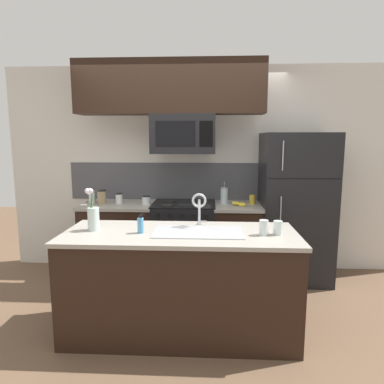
{
  "coord_description": "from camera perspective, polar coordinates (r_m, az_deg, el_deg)",
  "views": [
    {
      "loc": [
        0.31,
        -3.17,
        1.7
      ],
      "look_at": [
        0.13,
        0.27,
        1.16
      ],
      "focal_mm": 32.0,
      "sensor_mm": 36.0,
      "label": 1
    }
  ],
  "objects": [
    {
      "name": "ground_plane",
      "position": [
        3.61,
        -2.46,
        -19.18
      ],
      "size": [
        10.0,
        10.0,
        0.0
      ],
      "primitive_type": "plane",
      "color": "brown"
    },
    {
      "name": "rear_partition",
      "position": [
        4.47,
        2.83,
        3.77
      ],
      "size": [
        5.2,
        0.1,
        2.6
      ],
      "primitive_type": "cube",
      "color": "silver",
      "rests_on": "ground"
    },
    {
      "name": "splash_band",
      "position": [
        4.44,
        -1.07,
        1.8
      ],
      "size": [
        3.02,
        0.01,
        0.48
      ],
      "primitive_type": "cube",
      "color": "#4C4C51",
      "rests_on": "rear_partition"
    },
    {
      "name": "back_counter_left",
      "position": [
        4.4,
        -11.97,
        -7.7
      ],
      "size": [
        0.88,
        0.65,
        0.91
      ],
      "color": "black",
      "rests_on": "ground"
    },
    {
      "name": "back_counter_right",
      "position": [
        4.27,
        7.54,
        -8.09
      ],
      "size": [
        0.58,
        0.65,
        0.91
      ],
      "color": "black",
      "rests_on": "ground"
    },
    {
      "name": "stove_range",
      "position": [
        4.27,
        -1.35,
        -7.96
      ],
      "size": [
        0.76,
        0.64,
        0.93
      ],
      "color": "black",
      "rests_on": "ground"
    },
    {
      "name": "microwave",
      "position": [
        4.06,
        -1.44,
        9.62
      ],
      "size": [
        0.74,
        0.4,
        0.45
      ],
      "color": "black"
    },
    {
      "name": "upper_cabinet_band",
      "position": [
        4.09,
        -3.71,
        16.97
      ],
      "size": [
        2.16,
        0.34,
        0.6
      ],
      "primitive_type": "cube",
      "color": "black"
    },
    {
      "name": "refrigerator",
      "position": [
        4.3,
        16.74,
        -2.44
      ],
      "size": [
        0.81,
        0.74,
        1.77
      ],
      "color": "black",
      "rests_on": "ground"
    },
    {
      "name": "storage_jar_tall",
      "position": [
        4.38,
        -16.3,
        -0.83
      ],
      "size": [
        0.08,
        0.08,
        0.15
      ],
      "color": "silver",
      "rests_on": "back_counter_left"
    },
    {
      "name": "storage_jar_medium",
      "position": [
        4.31,
        -14.8,
        -0.77
      ],
      "size": [
        0.11,
        0.11,
        0.17
      ],
      "color": "#997F5B",
      "rests_on": "back_counter_left"
    },
    {
      "name": "storage_jar_short",
      "position": [
        4.3,
        -12.08,
        -1.02
      ],
      "size": [
        0.08,
        0.08,
        0.12
      ],
      "color": "silver",
      "rests_on": "back_counter_left"
    },
    {
      "name": "storage_jar_squat",
      "position": [
        4.17,
        -7.62,
        -1.35
      ],
      "size": [
        0.1,
        0.1,
        0.1
      ],
      "color": "silver",
      "rests_on": "back_counter_left"
    },
    {
      "name": "banana_bunch",
      "position": [
        4.1,
        7.93,
        -1.97
      ],
      "size": [
        0.19,
        0.15,
        0.08
      ],
      "color": "yellow",
      "rests_on": "back_counter_right"
    },
    {
      "name": "french_press",
      "position": [
        4.19,
        5.38,
        -0.61
      ],
      "size": [
        0.09,
        0.09,
        0.27
      ],
      "color": "silver",
      "rests_on": "back_counter_right"
    },
    {
      "name": "coffee_tin",
      "position": [
        4.22,
        10.02,
        -1.26
      ],
      "size": [
        0.08,
        0.08,
        0.11
      ],
      "primitive_type": "cylinder",
      "color": "gold",
      "rests_on": "back_counter_right"
    },
    {
      "name": "island_counter",
      "position": [
        3.09,
        -1.93,
        -14.82
      ],
      "size": [
        2.0,
        0.78,
        0.91
      ],
      "color": "black",
      "rests_on": "ground"
    },
    {
      "name": "kitchen_sink",
      "position": [
        2.95,
        1.05,
        -8.02
      ],
      "size": [
        0.76,
        0.41,
        0.16
      ],
      "color": "#ADAFB5",
      "rests_on": "island_counter"
    },
    {
      "name": "sink_faucet",
      "position": [
        3.08,
        1.21,
        -2.17
      ],
      "size": [
        0.14,
        0.14,
        0.31
      ],
      "color": "#B7BABF",
      "rests_on": "island_counter"
    },
    {
      "name": "dish_soap_bottle",
      "position": [
        2.93,
        -8.57,
        -5.46
      ],
      "size": [
        0.06,
        0.05,
        0.16
      ],
      "color": "#4C93C6",
      "rests_on": "island_counter"
    },
    {
      "name": "drinking_glass",
      "position": [
        2.9,
        11.87,
        -5.82
      ],
      "size": [
        0.07,
        0.07,
        0.13
      ],
      "color": "silver",
      "rests_on": "island_counter"
    },
    {
      "name": "spare_glass",
      "position": [
        2.93,
        14.11,
        -5.81
      ],
      "size": [
        0.07,
        0.07,
        0.12
      ],
      "color": "silver",
      "rests_on": "island_counter"
    },
    {
      "name": "flower_vase",
      "position": [
        3.09,
        -16.15,
        -4.14
      ],
      "size": [
        0.11,
        0.1,
        0.37
      ],
      "color": "silver",
      "rests_on": "island_counter"
    }
  ]
}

